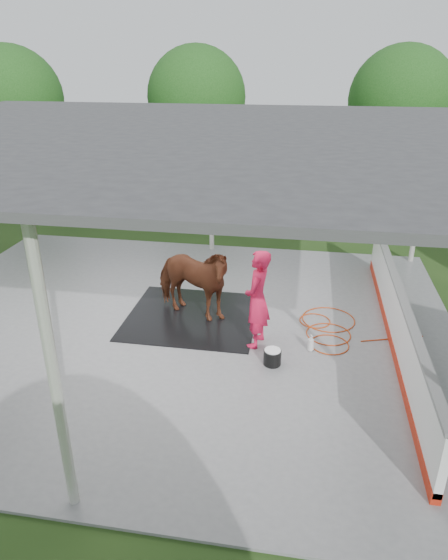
% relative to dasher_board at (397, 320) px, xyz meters
% --- Properties ---
extents(ground, '(100.00, 100.00, 0.00)m').
position_rel_dasher_board_xyz_m(ground, '(-4.60, 0.00, -0.59)').
color(ground, '#1E3814').
extents(concrete_slab, '(12.00, 10.00, 0.05)m').
position_rel_dasher_board_xyz_m(concrete_slab, '(-4.60, 0.00, -0.57)').
color(concrete_slab, slate).
rests_on(concrete_slab, ground).
extents(pavilion_structure, '(12.60, 10.60, 4.05)m').
position_rel_dasher_board_xyz_m(pavilion_structure, '(-4.60, -0.00, 3.37)').
color(pavilion_structure, beige).
rests_on(pavilion_structure, ground).
extents(dasher_board, '(0.16, 8.00, 1.15)m').
position_rel_dasher_board_xyz_m(dasher_board, '(0.00, 0.00, 0.00)').
color(dasher_board, '#AF210E').
rests_on(dasher_board, concrete_slab).
extents(tree_belt, '(28.00, 28.00, 5.80)m').
position_rel_dasher_board_xyz_m(tree_belt, '(-4.30, 0.90, 3.20)').
color(tree_belt, '#382314').
rests_on(tree_belt, ground).
extents(rubber_mat, '(2.82, 2.65, 0.02)m').
position_rel_dasher_board_xyz_m(rubber_mat, '(-4.21, 0.44, -0.53)').
color(rubber_mat, black).
rests_on(rubber_mat, concrete_slab).
extents(horse, '(2.19, 1.57, 1.69)m').
position_rel_dasher_board_xyz_m(horse, '(-4.21, 0.44, 0.32)').
color(horse, brown).
rests_on(horse, rubber_mat).
extents(handler, '(0.61, 0.80, 1.99)m').
position_rel_dasher_board_xyz_m(handler, '(-2.70, -0.46, 0.45)').
color(handler, '#D51641').
rests_on(handler, concrete_slab).
extents(wash_bucket, '(0.33, 0.33, 0.31)m').
position_rel_dasher_board_xyz_m(wash_bucket, '(-2.33, -1.13, -0.39)').
color(wash_bucket, black).
rests_on(wash_bucket, concrete_slab).
extents(soap_bottle_a, '(0.17, 0.17, 0.34)m').
position_rel_dasher_board_xyz_m(soap_bottle_a, '(-1.63, -0.52, -0.37)').
color(soap_bottle_a, silver).
rests_on(soap_bottle_a, concrete_slab).
extents(soap_bottle_b, '(0.13, 0.13, 0.20)m').
position_rel_dasher_board_xyz_m(soap_bottle_b, '(-2.34, -0.81, -0.44)').
color(soap_bottle_b, '#338CD8').
rests_on(soap_bottle_b, concrete_slab).
extents(hose_coil, '(2.53, 2.01, 0.02)m').
position_rel_dasher_board_xyz_m(hose_coil, '(-1.28, 0.40, -0.53)').
color(hose_coil, '#AC370C').
rests_on(hose_coil, concrete_slab).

